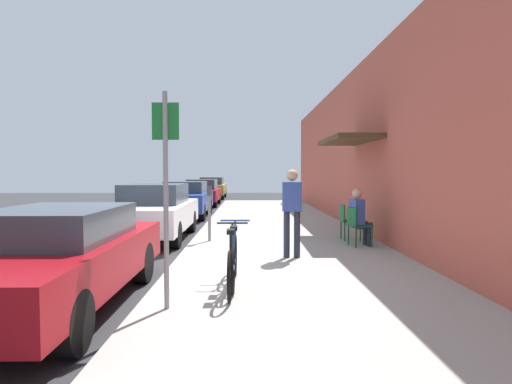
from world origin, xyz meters
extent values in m
plane|color=#2D2D30|center=(0.00, 0.00, 0.00)|extent=(60.00, 60.00, 0.00)
cube|color=#9E9B93|center=(2.25, 2.00, 0.06)|extent=(4.50, 32.00, 0.12)
cube|color=#BC5442|center=(4.65, 2.00, 2.41)|extent=(0.30, 32.00, 4.82)
cube|color=#4C381E|center=(3.95, 3.71, 2.60)|extent=(1.10, 2.80, 0.12)
cube|color=maroon|center=(-1.10, -1.82, 0.61)|extent=(1.80, 4.40, 0.57)
cube|color=#333D47|center=(-1.10, -1.67, 1.10)|extent=(1.48, 2.11, 0.41)
cylinder|color=black|center=(-0.31, -0.45, 0.32)|extent=(0.22, 0.64, 0.64)
cylinder|color=black|center=(-1.89, -0.45, 0.32)|extent=(0.22, 0.64, 0.64)
cylinder|color=black|center=(-0.31, -3.18, 0.32)|extent=(0.22, 0.64, 0.64)
cube|color=silver|center=(-1.10, 3.97, 0.64)|extent=(1.80, 4.40, 0.63)
cube|color=#333D47|center=(-1.10, 4.12, 1.21)|extent=(1.48, 2.11, 0.51)
cylinder|color=black|center=(-0.31, 5.34, 0.32)|extent=(0.22, 0.64, 0.64)
cylinder|color=black|center=(-1.89, 5.34, 0.32)|extent=(0.22, 0.64, 0.64)
cylinder|color=black|center=(-0.31, 2.61, 0.32)|extent=(0.22, 0.64, 0.64)
cylinder|color=black|center=(-1.89, 2.61, 0.32)|extent=(0.22, 0.64, 0.64)
cube|color=navy|center=(-1.10, 9.60, 0.64)|extent=(1.80, 4.40, 0.65)
cube|color=#333D47|center=(-1.10, 9.75, 1.19)|extent=(1.48, 2.11, 0.44)
cylinder|color=black|center=(-0.31, 10.97, 0.32)|extent=(0.22, 0.64, 0.64)
cylinder|color=black|center=(-1.89, 10.97, 0.32)|extent=(0.22, 0.64, 0.64)
cylinder|color=black|center=(-0.31, 8.24, 0.32)|extent=(0.22, 0.64, 0.64)
cylinder|color=black|center=(-1.89, 8.24, 0.32)|extent=(0.22, 0.64, 0.64)
cube|color=maroon|center=(-1.10, 15.56, 0.60)|extent=(1.80, 4.40, 0.57)
cube|color=#333D47|center=(-1.10, 15.71, 1.14)|extent=(1.48, 2.11, 0.52)
cylinder|color=black|center=(-0.31, 16.93, 0.32)|extent=(0.22, 0.64, 0.64)
cylinder|color=black|center=(-1.89, 16.93, 0.32)|extent=(0.22, 0.64, 0.64)
cylinder|color=black|center=(-0.31, 14.20, 0.32)|extent=(0.22, 0.64, 0.64)
cylinder|color=black|center=(-1.89, 14.20, 0.32)|extent=(0.22, 0.64, 0.64)
cube|color=#A58433|center=(-1.10, 21.86, 0.64)|extent=(1.80, 4.40, 0.64)
cube|color=#333D47|center=(-1.10, 22.01, 1.20)|extent=(1.48, 2.11, 0.49)
cylinder|color=black|center=(-0.31, 23.23, 0.32)|extent=(0.22, 0.64, 0.64)
cylinder|color=black|center=(-1.89, 23.23, 0.32)|extent=(0.22, 0.64, 0.64)
cylinder|color=black|center=(-0.31, 20.50, 0.32)|extent=(0.22, 0.64, 0.64)
cylinder|color=black|center=(-1.89, 20.50, 0.32)|extent=(0.22, 0.64, 0.64)
cylinder|color=slate|center=(0.45, 2.96, 0.67)|extent=(0.07, 0.07, 1.10)
cube|color=#383D42|center=(0.45, 2.96, 1.33)|extent=(0.12, 0.10, 0.22)
cylinder|color=gray|center=(0.40, -2.14, 1.42)|extent=(0.06, 0.06, 2.60)
cube|color=#19722D|center=(0.40, -2.12, 2.37)|extent=(0.32, 0.02, 0.44)
torus|color=black|center=(1.18, -0.53, 0.45)|extent=(0.04, 0.66, 0.66)
torus|color=black|center=(1.18, -1.58, 0.45)|extent=(0.04, 0.66, 0.66)
cylinder|color=#1E4C8C|center=(1.18, -1.06, 0.45)|extent=(0.04, 1.05, 0.04)
cylinder|color=#1E4C8C|center=(1.18, -1.21, 0.70)|extent=(0.04, 0.04, 0.50)
cube|color=black|center=(1.18, -1.21, 0.97)|extent=(0.10, 0.20, 0.06)
cylinder|color=#1E4C8C|center=(1.18, -0.58, 0.73)|extent=(0.03, 0.03, 0.56)
cylinder|color=#1E4C8C|center=(1.18, -0.58, 1.01)|extent=(0.46, 0.03, 0.03)
torus|color=black|center=(1.15, -0.87, 0.45)|extent=(0.04, 0.66, 0.66)
torus|color=black|center=(1.15, -1.92, 0.45)|extent=(0.04, 0.66, 0.66)
cylinder|color=black|center=(1.15, -1.40, 0.45)|extent=(0.04, 1.05, 0.04)
cylinder|color=black|center=(1.15, -1.55, 0.70)|extent=(0.04, 0.04, 0.50)
cube|color=black|center=(1.15, -1.55, 0.97)|extent=(0.10, 0.20, 0.06)
cylinder|color=black|center=(1.15, -0.92, 0.73)|extent=(0.03, 0.03, 0.56)
cylinder|color=black|center=(1.15, -0.92, 1.01)|extent=(0.46, 0.03, 0.03)
cylinder|color=#14592D|center=(4.02, 2.39, 0.34)|extent=(0.04, 0.04, 0.45)
cylinder|color=#14592D|center=(4.10, 2.02, 0.34)|extent=(0.04, 0.04, 0.45)
cylinder|color=#14592D|center=(3.65, 2.32, 0.34)|extent=(0.04, 0.04, 0.45)
cylinder|color=#14592D|center=(3.73, 1.95, 0.34)|extent=(0.04, 0.04, 0.45)
cube|color=#14592D|center=(3.88, 2.17, 0.59)|extent=(0.52, 0.52, 0.03)
cube|color=#14592D|center=(3.68, 2.13, 0.79)|extent=(0.12, 0.44, 0.40)
cylinder|color=#232838|center=(4.03, 2.30, 0.35)|extent=(0.11, 0.11, 0.47)
cylinder|color=#232838|center=(3.91, 2.28, 0.59)|extent=(0.38, 0.21, 0.14)
cylinder|color=#232838|center=(4.07, 2.11, 0.35)|extent=(0.11, 0.11, 0.47)
cylinder|color=#232838|center=(3.95, 2.08, 0.59)|extent=(0.38, 0.21, 0.14)
cube|color=#334C99|center=(3.80, 2.15, 0.89)|extent=(0.29, 0.40, 0.56)
sphere|color=tan|center=(3.80, 2.15, 1.30)|extent=(0.22, 0.22, 0.22)
cylinder|color=#14592D|center=(4.06, 3.24, 0.34)|extent=(0.04, 0.04, 0.45)
cylinder|color=#14592D|center=(4.07, 2.86, 0.34)|extent=(0.04, 0.04, 0.45)
cylinder|color=#14592D|center=(3.69, 3.23, 0.34)|extent=(0.04, 0.04, 0.45)
cylinder|color=#14592D|center=(3.69, 2.85, 0.34)|extent=(0.04, 0.04, 0.45)
cube|color=#14592D|center=(3.88, 3.04, 0.59)|extent=(0.44, 0.44, 0.03)
cube|color=#14592D|center=(3.67, 3.04, 0.79)|extent=(0.03, 0.44, 0.40)
cylinder|color=#232838|center=(2.12, 0.91, 0.57)|extent=(0.12, 0.12, 0.90)
cylinder|color=#232838|center=(2.32, 0.91, 0.57)|extent=(0.12, 0.12, 0.90)
cube|color=#334C99|center=(2.22, 0.91, 1.30)|extent=(0.36, 0.22, 0.56)
sphere|color=tan|center=(2.22, 0.91, 1.71)|extent=(0.22, 0.22, 0.22)
camera|label=1|loc=(1.38, -7.23, 1.76)|focal=29.89mm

